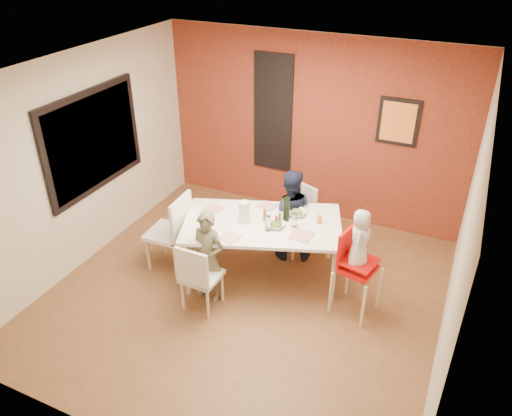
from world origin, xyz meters
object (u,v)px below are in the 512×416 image
at_px(wine_bottle, 286,209).
at_px(dining_table, 262,227).
at_px(high_chair, 354,264).
at_px(child_far, 289,215).
at_px(child_near, 208,257).
at_px(chair_far, 298,214).
at_px(chair_near, 198,275).
at_px(paper_towel_roll, 244,212).
at_px(toddler, 360,240).
at_px(chair_left, 174,229).

bearing_deg(wine_bottle, dining_table, -145.45).
height_order(high_chair, child_far, child_far).
xyz_separation_m(child_near, wine_bottle, (0.64, 0.83, 0.36)).
bearing_deg(chair_far, chair_near, -86.94).
distance_m(chair_near, child_near, 0.26).
bearing_deg(high_chair, chair_near, 127.72).
relative_size(high_chair, paper_towel_roll, 3.76).
bearing_deg(toddler, child_near, 103.51).
xyz_separation_m(dining_table, high_chair, (1.20, -0.15, -0.09)).
distance_m(chair_left, high_chair, 2.29).
relative_size(high_chair, toddler, 1.45).
height_order(dining_table, chair_near, chair_near).
bearing_deg(child_far, toddler, 125.39).
distance_m(chair_far, child_far, 0.26).
bearing_deg(chair_left, child_near, 60.25).
distance_m(dining_table, wine_bottle, 0.37).
distance_m(dining_table, chair_far, 0.83).
bearing_deg(chair_near, paper_towel_roll, -102.67).
xyz_separation_m(chair_near, child_far, (0.54, 1.44, 0.14)).
height_order(toddler, paper_towel_roll, toddler).
bearing_deg(child_near, paper_towel_roll, 71.90).
distance_m(high_chair, toddler, 0.35).
distance_m(chair_left, wine_bottle, 1.46).
relative_size(dining_table, child_far, 1.69).
bearing_deg(chair_near, chair_far, -107.90).
xyz_separation_m(high_chair, child_near, (-1.59, -0.51, -0.04)).
distance_m(chair_near, chair_far, 1.78).
bearing_deg(child_far, chair_near, 47.89).
bearing_deg(high_chair, chair_far, 60.07).
xyz_separation_m(dining_table, child_near, (-0.40, -0.66, -0.13)).
height_order(child_near, child_far, child_far).
bearing_deg(toddler, paper_towel_roll, 83.22).
bearing_deg(child_near, chair_left, 153.56).
relative_size(chair_left, child_near, 0.90).
bearing_deg(child_near, high_chair, 18.52).
bearing_deg(chair_near, wine_bottle, -120.02).
relative_size(chair_far, wine_bottle, 3.05).
xyz_separation_m(chair_near, child_near, (0.00, 0.24, 0.09)).
height_order(chair_far, chair_left, chair_left).
relative_size(chair_left, wine_bottle, 3.41).
bearing_deg(wine_bottle, chair_far, 96.19).
relative_size(dining_table, child_near, 1.83).
distance_m(child_near, child_far, 1.32).
height_order(dining_table, wine_bottle, wine_bottle).
xyz_separation_m(wine_bottle, paper_towel_roll, (-0.44, -0.25, -0.02)).
distance_m(chair_far, toddler, 1.48).
bearing_deg(wine_bottle, chair_left, -160.51).
bearing_deg(paper_towel_roll, wine_bottle, 29.48).
distance_m(toddler, wine_bottle, 1.03).
bearing_deg(chair_far, chair_left, -117.52).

